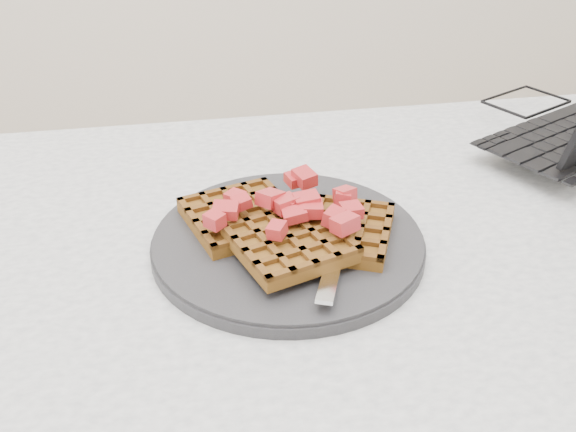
{
  "coord_description": "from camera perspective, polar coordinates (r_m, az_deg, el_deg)",
  "views": [
    {
      "loc": [
        -0.15,
        -0.52,
        1.13
      ],
      "look_at": [
        -0.05,
        0.03,
        0.79
      ],
      "focal_mm": 40.0,
      "sensor_mm": 36.0,
      "label": 1
    }
  ],
  "objects": [
    {
      "name": "fork",
      "position": [
        0.65,
        4.42,
        -2.69
      ],
      "size": [
        0.09,
        0.18,
        0.02
      ],
      "primitive_type": null,
      "rotation": [
        0.0,
        0.0,
        -0.37
      ],
      "color": "silver",
      "rests_on": "plate"
    },
    {
      "name": "waffles",
      "position": [
        0.67,
        0.07,
        -1.1
      ],
      "size": [
        0.23,
        0.21,
        0.03
      ],
      "color": "brown",
      "rests_on": "plate"
    },
    {
      "name": "table",
      "position": [
        0.74,
        4.28,
        -11.32
      ],
      "size": [
        1.2,
        0.8,
        0.75
      ],
      "color": "silver",
      "rests_on": "ground"
    },
    {
      "name": "strawberry_pile",
      "position": [
        0.65,
        0.0,
        1.05
      ],
      "size": [
        0.15,
        0.15,
        0.02
      ],
      "primitive_type": null,
      "color": "maroon",
      "rests_on": "waffles"
    },
    {
      "name": "plate",
      "position": [
        0.68,
        0.0,
        -2.31
      ],
      "size": [
        0.29,
        0.29,
        0.02
      ],
      "primitive_type": "cylinder",
      "color": "#262528",
      "rests_on": "table"
    }
  ]
}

